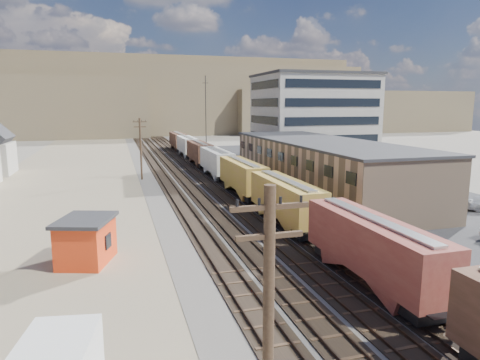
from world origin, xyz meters
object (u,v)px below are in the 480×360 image
object	(u,v)px
utility_pole_south	(268,349)
utility_pole_north	(141,147)
freight_train	(228,167)
maintenance_shed	(86,240)
parked_car_blue	(304,162)

from	to	relation	value
utility_pole_south	utility_pole_north	distance (m)	60.00
freight_train	utility_pole_south	size ratio (longest dim) A/B	11.97
utility_pole_south	maintenance_shed	world-z (taller)	utility_pole_south
utility_pole_south	utility_pole_north	bearing A→B (deg)	90.00
freight_train	utility_pole_south	world-z (taller)	utility_pole_south
freight_train	parked_car_blue	bearing A→B (deg)	38.68
utility_pole_north	parked_car_blue	bearing A→B (deg)	12.75
utility_pole_north	utility_pole_south	bearing A→B (deg)	-90.00
utility_pole_south	freight_train	bearing A→B (deg)	76.55
freight_train	maintenance_shed	world-z (taller)	freight_train
freight_train	utility_pole_north	xyz separation A→B (m)	(-12.30, 8.57, 2.50)
utility_pole_north	maintenance_shed	distance (m)	37.52
parked_car_blue	utility_pole_north	bearing A→B (deg)	165.73
utility_pole_south	maintenance_shed	xyz separation A→B (m)	(-6.39, 23.19, -3.48)
utility_pole_south	maintenance_shed	distance (m)	24.31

